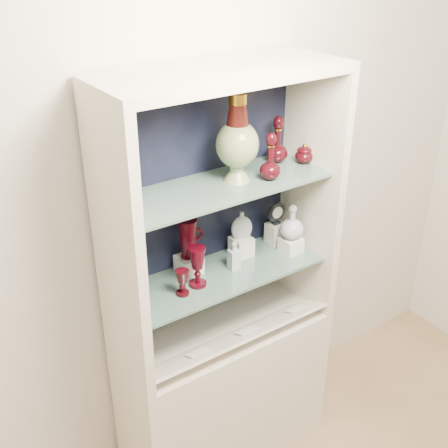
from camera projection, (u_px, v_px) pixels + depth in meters
wall_back at (195, 185)px, 2.45m from camera, size 3.50×0.02×2.80m
cabinet_base at (224, 390)px, 2.76m from camera, size 1.00×0.40×0.75m
cabinet_back_panel at (199, 203)px, 2.46m from camera, size 0.98×0.02×1.15m
cabinet_side_left at (118, 252)px, 2.08m from camera, size 0.04×0.40×1.15m
cabinet_side_right at (310, 192)px, 2.57m from camera, size 0.04×0.40×1.15m
cabinet_top_cap at (224, 74)px, 2.05m from camera, size 1.00×0.40×0.04m
shelf_lower at (221, 274)px, 2.47m from camera, size 0.92×0.34×0.01m
shelf_upper at (221, 186)px, 2.28m from camera, size 0.92×0.34×0.01m
label_ledge at (238, 337)px, 2.50m from camera, size 0.92×0.17×0.09m
label_card_0 at (296, 308)px, 2.66m from camera, size 0.10×0.06×0.03m
label_card_1 at (198, 352)px, 2.38m from camera, size 0.10×0.06×0.03m
label_card_2 at (247, 330)px, 2.51m from camera, size 0.10×0.06×0.03m
pedestal_lamp_left at (122, 180)px, 1.97m from camera, size 0.13×0.13×0.27m
pedestal_lamp_right at (123, 170)px, 2.07m from camera, size 0.11×0.11×0.26m
enamel_urn at (237, 138)px, 2.23m from camera, size 0.23×0.23×0.36m
ruby_decanter_a at (271, 154)px, 2.27m from camera, size 0.11×0.11×0.22m
ruby_decanter_b at (278, 138)px, 2.45m from camera, size 0.13×0.13×0.22m
lidded_bowl at (304, 153)px, 2.47m from camera, size 0.08×0.08×0.09m
cobalt_goblet at (136, 291)px, 2.17m from camera, size 0.09×0.09×0.19m
ruby_goblet_tall at (197, 267)px, 2.34m from camera, size 0.09×0.09×0.18m
ruby_goblet_small at (182, 283)px, 2.29m from camera, size 0.07×0.07×0.11m
riser_ruby_pitcher at (189, 264)px, 2.45m from camera, size 0.10×0.10×0.08m
ruby_pitcher at (188, 239)px, 2.39m from camera, size 0.14×0.09×0.18m
clear_square_bottle at (234, 255)px, 2.47m from camera, size 0.05×0.05×0.14m
riser_flat_flask at (241, 246)px, 2.58m from camera, size 0.09×0.09×0.09m
flat_flask at (242, 225)px, 2.53m from camera, size 0.10×0.07×0.13m
riser_clear_round_decanter at (291, 245)px, 2.62m from camera, size 0.09×0.09×0.07m
clear_round_decanter at (292, 223)px, 2.56m from camera, size 0.11×0.11×0.16m
riser_cameo_medallion at (276, 233)px, 2.69m from camera, size 0.08×0.08×0.10m
cameo_medallion at (277, 213)px, 2.64m from camera, size 0.10×0.03×0.11m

